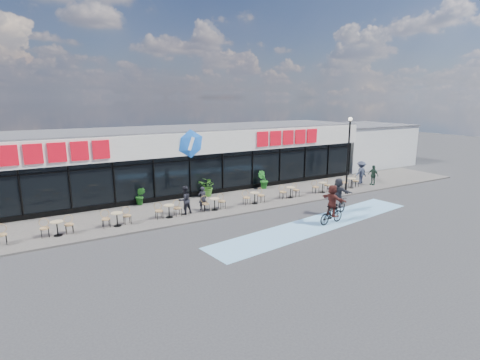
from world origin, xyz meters
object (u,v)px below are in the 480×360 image
at_px(patron_left, 202,198).
at_px(pedestrian_a, 373,175).
at_px(potted_plant_left, 140,196).
at_px(pedestrian_c, 361,172).
at_px(cyclist_b, 338,198).
at_px(lamp_post, 348,149).
at_px(potted_plant_mid, 208,187).
at_px(patron_right, 185,200).
at_px(cyclist_a, 332,206).
at_px(potted_plant_right, 263,180).
at_px(pedestrian_b, 362,172).

distance_m(patron_left, pedestrian_a, 14.32).
bearing_deg(potted_plant_left, pedestrian_c, -9.00).
bearing_deg(pedestrian_a, cyclist_b, -66.87).
relative_size(lamp_post, pedestrian_c, 3.00).
bearing_deg(potted_plant_mid, cyclist_b, -55.03).
bearing_deg(potted_plant_left, lamp_post, -18.33).
distance_m(patron_right, pedestrian_a, 15.55).
distance_m(pedestrian_a, cyclist_a, 10.45).
bearing_deg(patron_left, cyclist_b, 148.32).
bearing_deg(patron_left, patron_right, 12.76).
xyz_separation_m(patron_left, pedestrian_c, (13.82, 0.30, 0.18)).
xyz_separation_m(pedestrian_a, cyclist_b, (-7.59, -3.98, 0.08)).
bearing_deg(patron_left, lamp_post, 173.96).
bearing_deg(patron_right, lamp_post, 160.50).
relative_size(potted_plant_right, patron_right, 0.79).
bearing_deg(pedestrian_a, patron_left, -96.56).
bearing_deg(potted_plant_right, pedestrian_b, -14.47).
xyz_separation_m(potted_plant_mid, potted_plant_right, (4.53, -0.04, -0.00)).
relative_size(lamp_post, cyclist_a, 2.46).
distance_m(potted_plant_right, patron_left, 6.76).
relative_size(pedestrian_c, cyclist_b, 0.82).
xyz_separation_m(lamp_post, pedestrian_b, (3.87, 2.11, -2.35)).
xyz_separation_m(potted_plant_mid, pedestrian_c, (12.17, -2.46, 0.23)).
height_order(patron_right, pedestrian_c, pedestrian_c).
relative_size(potted_plant_right, patron_left, 0.93).
bearing_deg(potted_plant_mid, pedestrian_c, -11.44).
height_order(potted_plant_mid, pedestrian_b, pedestrian_b).
distance_m(patron_right, cyclist_b, 9.02).
bearing_deg(pedestrian_c, potted_plant_left, -15.87).
height_order(potted_plant_left, pedestrian_a, pedestrian_a).
xyz_separation_m(potted_plant_mid, pedestrian_a, (12.67, -3.28, 0.10)).
relative_size(potted_plant_left, potted_plant_mid, 0.85).
relative_size(lamp_post, patron_left, 3.73).
height_order(pedestrian_b, pedestrian_c, pedestrian_c).
xyz_separation_m(pedestrian_a, pedestrian_b, (0.02, 1.13, 0.06)).
bearing_deg(patron_right, cyclist_a, 126.71).
relative_size(potted_plant_mid, cyclist_a, 0.61).
xyz_separation_m(potted_plant_left, pedestrian_b, (17.30, -2.34, 0.26)).
distance_m(patron_right, pedestrian_b, 15.58).
height_order(potted_plant_left, potted_plant_right, potted_plant_right).
relative_size(potted_plant_left, patron_left, 0.79).
height_order(potted_plant_left, patron_left, patron_left).
xyz_separation_m(potted_plant_right, pedestrian_b, (8.15, -2.10, 0.17)).
distance_m(patron_left, pedestrian_c, 13.82).
distance_m(potted_plant_left, pedestrian_a, 17.63).
bearing_deg(potted_plant_left, potted_plant_right, -1.48).
bearing_deg(potted_plant_right, potted_plant_mid, 179.49).
height_order(lamp_post, pedestrian_c, lamp_post).
xyz_separation_m(patron_right, pedestrian_c, (15.05, 0.54, 0.06)).
bearing_deg(cyclist_b, pedestrian_a, 27.65).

